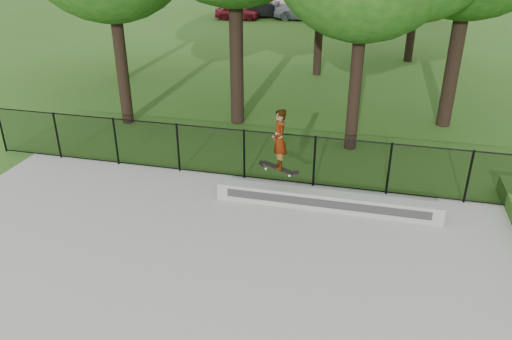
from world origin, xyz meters
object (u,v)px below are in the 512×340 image
object	(u,v)px
car_a	(237,12)
car_c	(304,11)
grind_ledge	(326,201)
skater_airborne	(279,141)
car_b	(268,10)

from	to	relation	value
car_a	car_c	distance (m)	5.30
grind_ledge	skater_airborne	xyz separation A→B (m)	(-1.23, -0.21, 1.62)
grind_ledge	car_b	xyz separation A→B (m)	(-8.28, 30.15, 0.31)
car_c	car_a	bearing A→B (deg)	99.45
grind_ledge	car_c	distance (m)	30.05
car_a	car_b	distance (m)	2.72
grind_ledge	car_b	size ratio (longest dim) A/B	1.74
car_a	car_c	xyz separation A→B (m)	(5.17, 1.15, 0.09)
grind_ledge	skater_airborne	world-z (taller)	skater_airborne
car_a	skater_airborne	bearing A→B (deg)	-165.79
grind_ledge	car_a	xyz separation A→B (m)	(-10.39, 28.43, 0.31)
car_c	grind_ledge	bearing A→B (deg)	-173.10
car_b	skater_airborne	distance (m)	31.19
car_a	car_b	size ratio (longest dim) A/B	1.05
skater_airborne	car_a	bearing A→B (deg)	107.75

